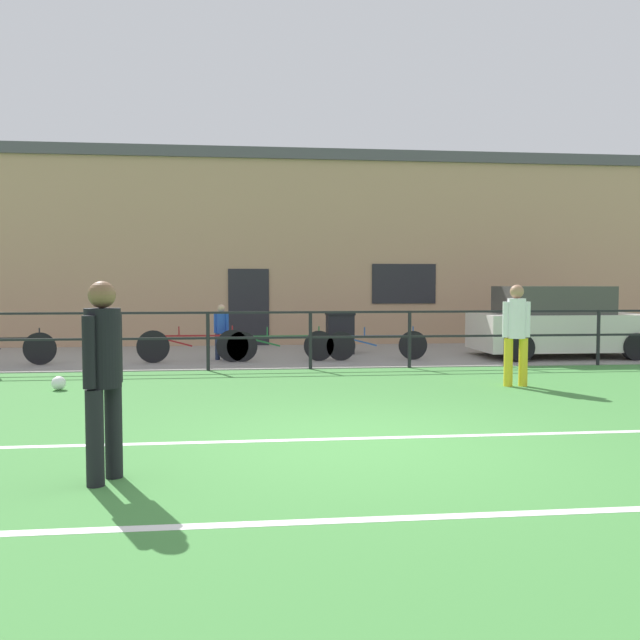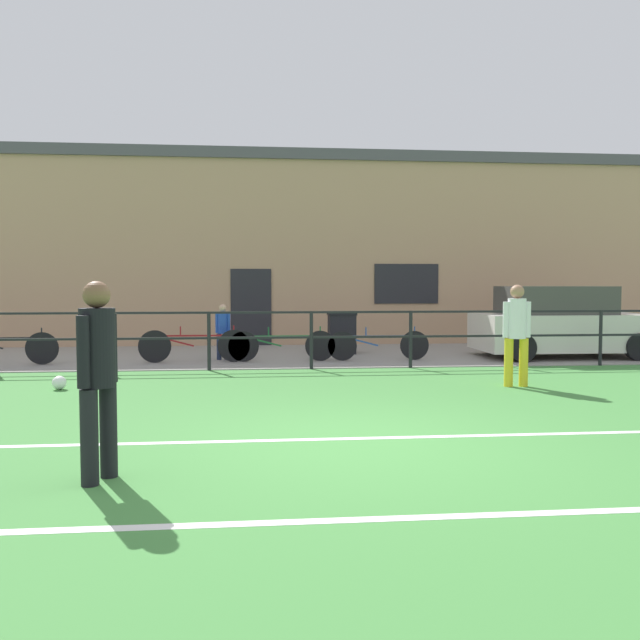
# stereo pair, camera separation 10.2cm
# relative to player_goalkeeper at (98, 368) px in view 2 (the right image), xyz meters

# --- Properties ---
(ground) EXTENTS (60.00, 44.00, 0.04)m
(ground) POSITION_rel_player_goalkeeper_xyz_m (2.40, 1.12, -0.99)
(ground) COLOR #42843D
(field_line_touchline) EXTENTS (36.00, 0.11, 0.00)m
(field_line_touchline) POSITION_rel_player_goalkeeper_xyz_m (2.40, 1.29, -0.96)
(field_line_touchline) COLOR white
(field_line_touchline) RESTS_ON ground
(field_line_hash) EXTENTS (36.00, 0.11, 0.00)m
(field_line_hash) POSITION_rel_player_goalkeeper_xyz_m (2.40, -1.12, -0.96)
(field_line_hash) COLOR white
(field_line_hash) RESTS_ON ground
(pavement_strip) EXTENTS (48.00, 5.00, 0.02)m
(pavement_strip) POSITION_rel_player_goalkeeper_xyz_m (2.40, 9.62, -0.96)
(pavement_strip) COLOR gray
(pavement_strip) RESTS_ON ground
(perimeter_fence) EXTENTS (36.07, 0.07, 1.15)m
(perimeter_fence) POSITION_rel_player_goalkeeper_xyz_m (2.40, 7.12, -0.22)
(perimeter_fence) COLOR black
(perimeter_fence) RESTS_ON ground
(clubhouse_facade) EXTENTS (28.00, 2.56, 5.37)m
(clubhouse_facade) POSITION_rel_player_goalkeeper_xyz_m (2.41, 13.32, 1.73)
(clubhouse_facade) COLOR tan
(clubhouse_facade) RESTS_ON ground
(player_goalkeeper) EXTENTS (0.30, 0.43, 1.70)m
(player_goalkeeper) POSITION_rel_player_goalkeeper_xyz_m (0.00, 0.00, 0.00)
(player_goalkeeper) COLOR black
(player_goalkeeper) RESTS_ON ground
(player_striker) EXTENTS (0.46, 0.29, 1.67)m
(player_striker) POSITION_rel_player_goalkeeper_xyz_m (5.57, 4.61, -0.02)
(player_striker) COLOR gold
(player_striker) RESTS_ON ground
(soccer_ball_match) EXTENTS (0.22, 0.22, 0.22)m
(soccer_ball_match) POSITION_rel_player_goalkeeper_xyz_m (-1.80, 5.00, -0.86)
(soccer_ball_match) COLOR white
(soccer_ball_match) RESTS_ON ground
(spectator_child) EXTENTS (0.33, 0.21, 1.22)m
(spectator_child) POSITION_rel_player_goalkeeper_xyz_m (0.59, 8.74, -0.25)
(spectator_child) COLOR #232D4C
(spectator_child) RESTS_ON pavement_strip
(parked_car_red) EXTENTS (3.85, 1.92, 1.61)m
(parked_car_red) POSITION_rel_player_goalkeeper_xyz_m (8.23, 8.57, -0.18)
(parked_car_red) COLOR silver
(parked_car_red) RESTS_ON pavement_strip
(bicycle_parked_0) EXTENTS (2.35, 0.04, 0.78)m
(bicycle_parked_0) POSITION_rel_player_goalkeeper_xyz_m (0.01, 8.32, -0.59)
(bicycle_parked_0) COLOR black
(bicycle_parked_0) RESTS_ON pavement_strip
(bicycle_parked_1) EXTENTS (2.19, 0.04, 0.76)m
(bicycle_parked_1) POSITION_rel_player_goalkeeper_xyz_m (-3.86, 8.24, -0.60)
(bicycle_parked_1) COLOR black
(bicycle_parked_1) RESTS_ON pavement_strip
(bicycle_parked_2) EXTENTS (2.24, 0.04, 0.74)m
(bicycle_parked_2) POSITION_rel_player_goalkeeper_xyz_m (3.98, 8.32, -0.61)
(bicycle_parked_2) COLOR black
(bicycle_parked_2) RESTS_ON pavement_strip
(bicycle_parked_3) EXTENTS (2.31, 0.04, 0.75)m
(bicycle_parked_3) POSITION_rel_player_goalkeeper_xyz_m (1.87, 8.32, -0.60)
(bicycle_parked_3) COLOR black
(bicycle_parked_3) RESTS_ON pavement_strip
(trash_bin_0) EXTENTS (0.67, 0.57, 1.01)m
(trash_bin_0) POSITION_rel_player_goalkeeper_xyz_m (3.36, 9.77, -0.44)
(trash_bin_0) COLOR black
(trash_bin_0) RESTS_ON pavement_strip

